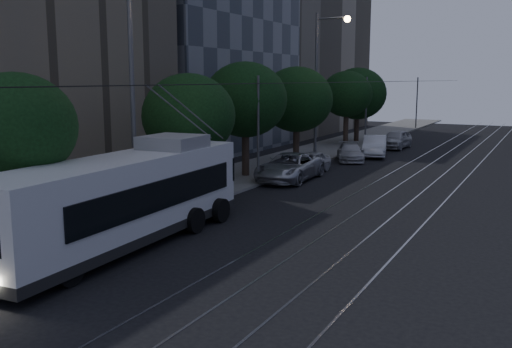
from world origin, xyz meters
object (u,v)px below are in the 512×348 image
object	(u,v)px
trolleybus	(127,199)
car_white_d	(396,139)
car_white_b	(350,152)
streetlamp_near	(140,77)
car_white_c	(375,146)
pickup_silver	(290,167)
streetlamp_far	(322,74)
car_white_a	(309,162)

from	to	relation	value
trolleybus	car_white_d	size ratio (longest dim) A/B	2.66
car_white_b	streetlamp_near	world-z (taller)	streetlamp_near
car_white_d	car_white_c	bearing A→B (deg)	-89.71
car_white_b	car_white_d	world-z (taller)	car_white_d
pickup_silver	streetlamp_near	size ratio (longest dim) A/B	0.58
car_white_d	streetlamp_near	xyz separation A→B (m)	(-2.69, -30.06, 5.12)
streetlamp_near	streetlamp_far	size ratio (longest dim) A/B	0.95
car_white_d	car_white_b	bearing A→B (deg)	-94.65
car_white_b	car_white_d	bearing A→B (deg)	60.88
pickup_silver	streetlamp_far	world-z (taller)	streetlamp_far
car_white_a	car_white_d	xyz separation A→B (m)	(1.60, 15.24, 0.11)
pickup_silver	car_white_d	bearing A→B (deg)	82.82
pickup_silver	car_white_a	bearing A→B (deg)	87.85
car_white_a	car_white_d	bearing A→B (deg)	86.51
car_white_a	streetlamp_near	bearing A→B (deg)	-91.69
trolleybus	car_white_d	world-z (taller)	trolleybus
car_white_a	trolleybus	bearing A→B (deg)	-86.36
trolleybus	car_white_a	distance (m)	17.56
trolleybus	streetlamp_far	xyz separation A→B (m)	(-1.43, 22.22, 4.48)
pickup_silver	car_white_a	xyz separation A→B (m)	(0.00, 2.96, -0.11)
trolleybus	pickup_silver	distance (m)	14.60
trolleybus	car_white_b	xyz separation A→B (m)	(0.22, 23.86, -1.06)
pickup_silver	streetlamp_near	bearing A→B (deg)	-97.40
car_white_a	car_white_c	bearing A→B (deg)	83.96
car_white_c	trolleybus	bearing A→B (deg)	-106.57
trolleybus	car_white_b	world-z (taller)	trolleybus
trolleybus	car_white_b	size ratio (longest dim) A/B	2.86
car_white_c	car_white_d	world-z (taller)	car_white_c
trolleybus	pickup_silver	xyz separation A→B (m)	(-0.35, 14.57, -0.90)
trolleybus	streetlamp_near	distance (m)	5.22
car_white_a	streetlamp_near	distance (m)	15.75
pickup_silver	car_white_b	xyz separation A→B (m)	(0.57, 9.29, -0.16)
car_white_c	streetlamp_far	size ratio (longest dim) A/B	0.47
car_white_a	streetlamp_far	distance (m)	7.30
pickup_silver	car_white_c	bearing A→B (deg)	81.30
streetlamp_far	car_white_a	bearing A→B (deg)	-76.99
car_white_a	streetlamp_far	world-z (taller)	streetlamp_far
trolleybus	car_white_a	size ratio (longest dim) A/B	3.08
trolleybus	car_white_a	xyz separation A→B (m)	(-0.35, 17.53, -1.00)
car_white_b	trolleybus	bearing A→B (deg)	-113.03
car_white_a	streetlamp_near	size ratio (longest dim) A/B	0.41
car_white_a	car_white_c	distance (m)	9.63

